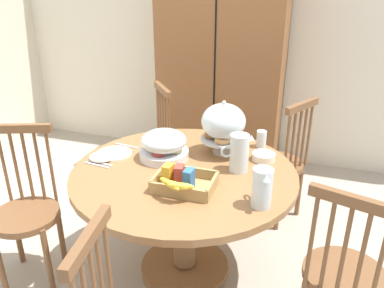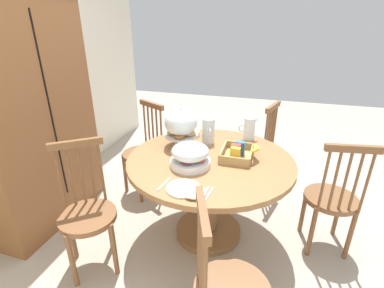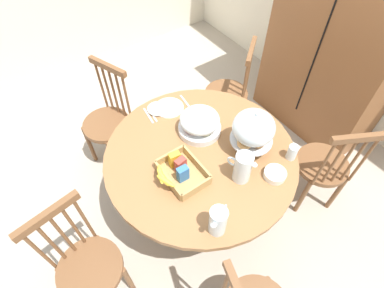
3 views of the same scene
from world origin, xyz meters
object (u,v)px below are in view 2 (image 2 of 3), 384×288
(windsor_chair_by_cabinet, at_px, (144,153))
(cereal_basket, at_px, (239,153))
(windsor_chair_near_window, at_px, (256,150))
(pastry_stand_with_dome, at_px, (181,124))
(dining_table, at_px, (210,179))
(china_plate_small, at_px, (194,192))
(drinking_glass, at_px, (171,129))
(orange_juice_pitcher, at_px, (208,132))
(windsor_chair_facing_door, at_px, (88,214))
(windsor_chair_host_seat, at_px, (332,200))
(milk_pitcher, at_px, (249,129))
(wooden_armoire, at_px, (25,117))
(fruit_platter_covered, at_px, (190,155))
(cereal_bowl, at_px, (192,133))
(china_plate_large, at_px, (183,188))

(windsor_chair_by_cabinet, xyz_separation_m, cereal_basket, (-0.41, -1.03, 0.33))
(windsor_chair_near_window, relative_size, pastry_stand_with_dome, 2.83)
(dining_table, bearing_deg, pastry_stand_with_dome, 62.12)
(pastry_stand_with_dome, distance_m, china_plate_small, 0.77)
(cereal_basket, height_order, drinking_glass, cereal_basket)
(cereal_basket, bearing_deg, drinking_glass, 65.53)
(windsor_chair_by_cabinet, distance_m, orange_juice_pitcher, 0.85)
(windsor_chair_facing_door, distance_m, china_plate_small, 0.84)
(windsor_chair_near_window, height_order, windsor_chair_facing_door, same)
(cereal_basket, bearing_deg, windsor_chair_host_seat, -85.25)
(milk_pitcher, distance_m, cereal_basket, 0.42)
(dining_table, xyz_separation_m, windsor_chair_by_cabinet, (0.47, 0.82, -0.09))
(wooden_armoire, height_order, drinking_glass, wooden_armoire)
(fruit_platter_covered, relative_size, orange_juice_pitcher, 1.36)
(milk_pitcher, height_order, cereal_basket, milk_pitcher)
(cereal_basket, bearing_deg, cereal_bowl, 53.82)
(china_plate_small, distance_m, drinking_glass, 1.01)
(dining_table, relative_size, windsor_chair_host_seat, 1.33)
(wooden_armoire, height_order, china_plate_large, wooden_armoire)
(windsor_chair_host_seat, xyz_separation_m, cereal_bowl, (0.29, 1.21, 0.31))
(windsor_chair_facing_door, xyz_separation_m, windsor_chair_host_seat, (0.70, -1.70, 0.00))
(wooden_armoire, bearing_deg, china_plate_small, -102.36)
(wooden_armoire, distance_m, windsor_chair_by_cabinet, 1.12)
(orange_juice_pitcher, relative_size, cereal_basket, 0.70)
(windsor_chair_by_cabinet, relative_size, fruit_platter_covered, 3.25)
(wooden_armoire, relative_size, dining_table, 1.51)
(windsor_chair_by_cabinet, xyz_separation_m, china_plate_small, (-0.99, -0.84, 0.30))
(dining_table, height_order, china_plate_large, china_plate_large)
(fruit_platter_covered, relative_size, china_plate_large, 1.36)
(windsor_chair_near_window, relative_size, china_plate_small, 6.50)
(dining_table, distance_m, fruit_platter_covered, 0.34)
(pastry_stand_with_dome, height_order, milk_pitcher, pastry_stand_with_dome)
(windsor_chair_near_window, xyz_separation_m, china_plate_large, (-1.39, 0.36, 0.29))
(orange_juice_pitcher, bearing_deg, cereal_bowl, 56.89)
(drinking_glass, bearing_deg, dining_table, -128.55)
(windsor_chair_host_seat, xyz_separation_m, china_plate_large, (-0.61, 1.00, 0.29))
(wooden_armoire, bearing_deg, dining_table, -83.82)
(cereal_basket, distance_m, china_plate_large, 0.61)
(wooden_armoire, relative_size, milk_pitcher, 9.73)
(windsor_chair_facing_door, relative_size, pastry_stand_with_dome, 2.83)
(fruit_platter_covered, bearing_deg, drinking_glass, 33.15)
(windsor_chair_by_cabinet, xyz_separation_m, china_plate_large, (-0.96, -0.76, 0.29))
(orange_juice_pitcher, bearing_deg, windsor_chair_by_cabinet, 76.48)
(windsor_chair_near_window, bearing_deg, china_plate_large, 165.59)
(windsor_chair_host_seat, bearing_deg, orange_juice_pitcher, 80.38)
(windsor_chair_by_cabinet, relative_size, pastry_stand_with_dome, 2.83)
(milk_pitcher, xyz_separation_m, china_plate_small, (-1.00, 0.22, -0.07))
(wooden_armoire, distance_m, dining_table, 1.64)
(windsor_chair_near_window, bearing_deg, cereal_basket, 174.33)
(pastry_stand_with_dome, bearing_deg, windsor_chair_by_cabinet, 58.91)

